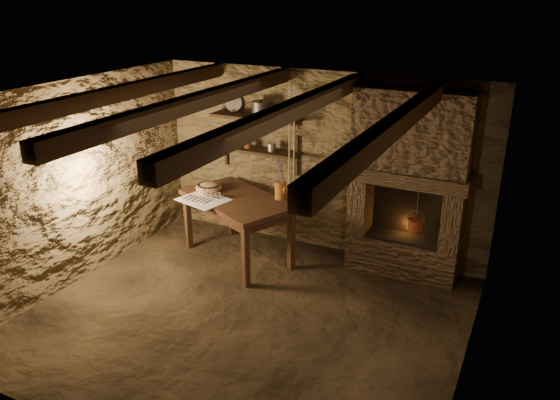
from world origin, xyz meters
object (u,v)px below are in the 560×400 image
at_px(stoneware_jug, 281,182).
at_px(red_pot, 416,224).
at_px(iron_stockpot, 261,110).
at_px(wooden_bowl, 209,188).
at_px(work_table, 238,226).

height_order(stoneware_jug, red_pot, stoneware_jug).
bearing_deg(iron_stockpot, red_pot, -3.19).
xyz_separation_m(stoneware_jug, red_pot, (1.66, 0.31, -0.37)).
relative_size(wooden_bowl, red_pot, 0.64).
xyz_separation_m(wooden_bowl, red_pot, (2.64, 0.47, -0.19)).
height_order(wooden_bowl, iron_stockpot, iron_stockpot).
distance_m(work_table, wooden_bowl, 0.64).
height_order(stoneware_jug, iron_stockpot, iron_stockpot).
bearing_deg(wooden_bowl, work_table, -7.92).
bearing_deg(wooden_bowl, red_pot, 10.03).
bearing_deg(iron_stockpot, work_table, -91.83).
distance_m(stoneware_jug, iron_stockpot, 1.03).
height_order(work_table, stoneware_jug, stoneware_jug).
distance_m(stoneware_jug, red_pot, 1.73).
bearing_deg(wooden_bowl, stoneware_jug, 8.87).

